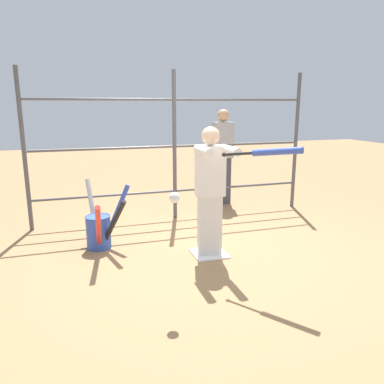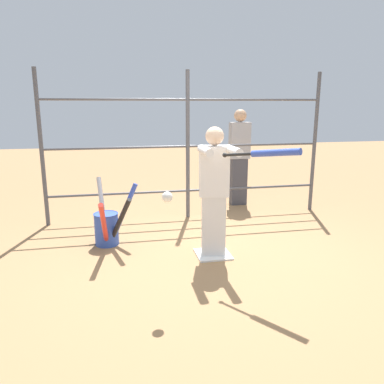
{
  "view_description": "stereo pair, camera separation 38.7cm",
  "coord_description": "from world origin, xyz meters",
  "px_view_note": "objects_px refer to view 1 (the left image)",
  "views": [
    {
      "loc": [
        1.46,
        3.97,
        1.77
      ],
      "look_at": [
        0.33,
        0.37,
        0.88
      ],
      "focal_mm": 35.0,
      "sensor_mm": 36.0,
      "label": 1
    },
    {
      "loc": [
        1.09,
        4.07,
        1.77
      ],
      "look_at": [
        0.33,
        0.37,
        0.88
      ],
      "focal_mm": 35.0,
      "sensor_mm": 36.0,
      "label": 2
    }
  ],
  "objects_px": {
    "softball_in_flight": "(174,198)",
    "bat_bucket": "(100,229)",
    "batter": "(210,188)",
    "baseball_bat_swinging": "(270,152)",
    "bystander_behind_fence": "(222,155)"
  },
  "relations": [
    {
      "from": "batter",
      "to": "bat_bucket",
      "type": "distance_m",
      "value": 1.49
    },
    {
      "from": "batter",
      "to": "baseball_bat_swinging",
      "type": "relative_size",
      "value": 2.21
    },
    {
      "from": "softball_in_flight",
      "to": "bat_bucket",
      "type": "distance_m",
      "value": 1.78
    },
    {
      "from": "bystander_behind_fence",
      "to": "baseball_bat_swinging",
      "type": "bearing_deg",
      "value": 76.33
    },
    {
      "from": "softball_in_flight",
      "to": "bystander_behind_fence",
      "type": "height_order",
      "value": "bystander_behind_fence"
    },
    {
      "from": "softball_in_flight",
      "to": "bat_bucket",
      "type": "height_order",
      "value": "softball_in_flight"
    },
    {
      "from": "baseball_bat_swinging",
      "to": "bystander_behind_fence",
      "type": "relative_size",
      "value": 0.41
    },
    {
      "from": "batter",
      "to": "bat_bucket",
      "type": "bearing_deg",
      "value": -26.51
    },
    {
      "from": "baseball_bat_swinging",
      "to": "bat_bucket",
      "type": "relative_size",
      "value": 0.61
    },
    {
      "from": "bat_bucket",
      "to": "batter",
      "type": "bearing_deg",
      "value": 153.49
    },
    {
      "from": "softball_in_flight",
      "to": "bat_bucket",
      "type": "xyz_separation_m",
      "value": [
        0.57,
        -1.52,
        -0.73
      ]
    },
    {
      "from": "batter",
      "to": "softball_in_flight",
      "type": "distance_m",
      "value": 1.13
    },
    {
      "from": "softball_in_flight",
      "to": "bat_bucket",
      "type": "bearing_deg",
      "value": -69.47
    },
    {
      "from": "batter",
      "to": "softball_in_flight",
      "type": "height_order",
      "value": "batter"
    },
    {
      "from": "bat_bucket",
      "to": "bystander_behind_fence",
      "type": "xyz_separation_m",
      "value": [
        -2.27,
        -1.58,
        0.62
      ]
    }
  ]
}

